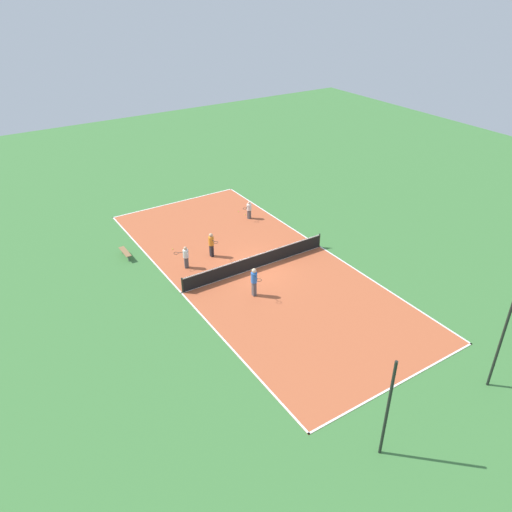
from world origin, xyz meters
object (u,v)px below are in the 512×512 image
(player_near_white, at_px, (186,256))
(tennis_ball_midcourt, at_px, (238,211))
(fence_post_back_right, at_px, (388,410))
(tennis_ball_right_alley, at_px, (172,249))
(tennis_net, at_px, (256,261))
(player_center_orange, at_px, (211,243))
(player_far_white, at_px, (249,209))
(tennis_ball_near_net, at_px, (245,215))
(player_near_blue, at_px, (254,280))
(bench, at_px, (125,252))
(fence_post_back_left, at_px, (500,345))

(player_near_white, distance_m, tennis_ball_midcourt, 8.94)
(fence_post_back_right, bearing_deg, player_near_white, -89.04)
(tennis_ball_right_alley, bearing_deg, tennis_ball_midcourt, -158.28)
(player_near_white, bearing_deg, tennis_net, 160.61)
(player_center_orange, bearing_deg, tennis_ball_midcourt, 132.67)
(player_far_white, xyz_separation_m, tennis_ball_near_net, (-0.06, -0.67, -0.74))
(player_center_orange, relative_size, player_near_blue, 0.93)
(tennis_ball_midcourt, bearing_deg, tennis_ball_right_alley, 21.72)
(bench, height_order, player_near_blue, player_near_blue)
(tennis_ball_right_alley, bearing_deg, player_near_white, 85.16)
(tennis_ball_right_alley, distance_m, fence_post_back_left, 20.83)
(tennis_net, distance_m, tennis_ball_right_alley, 6.19)
(player_far_white, height_order, fence_post_back_left, fence_post_back_left)
(bench, xyz_separation_m, player_near_white, (-2.81, 3.39, 0.50))
(tennis_net, height_order, player_near_white, player_near_white)
(player_near_white, distance_m, fence_post_back_left, 18.37)
(tennis_ball_midcourt, relative_size, fence_post_back_right, 0.01)
(player_near_blue, bearing_deg, tennis_net, 149.41)
(bench, height_order, fence_post_back_left, fence_post_back_left)
(tennis_ball_near_net, height_order, fence_post_back_right, fence_post_back_right)
(player_far_white, distance_m, fence_post_back_right, 21.98)
(tennis_ball_near_net, height_order, fence_post_back_left, fence_post_back_left)
(bench, bearing_deg, tennis_net, 48.14)
(bench, distance_m, player_center_orange, 5.74)
(tennis_net, xyz_separation_m, player_far_white, (-3.48, -6.40, 0.26))
(player_near_blue, xyz_separation_m, tennis_ball_midcourt, (-5.13, -10.35, -1.02))
(fence_post_back_right, bearing_deg, bench, -81.32)
(tennis_ball_right_alley, distance_m, tennis_ball_near_net, 7.30)
(tennis_ball_right_alley, relative_size, fence_post_back_left, 0.01)
(bench, distance_m, player_near_blue, 9.65)
(player_center_orange, relative_size, player_near_white, 1.12)
(player_center_orange, height_order, fence_post_back_right, fence_post_back_right)
(tennis_ball_midcourt, xyz_separation_m, fence_post_back_left, (-0.05, 22.24, 2.33))
(player_far_white, relative_size, fence_post_back_left, 0.29)
(bench, xyz_separation_m, fence_post_back_right, (-3.09, 20.25, 2.00))
(bench, bearing_deg, player_near_white, 39.63)
(player_near_blue, bearing_deg, tennis_ball_midcourt, 157.83)
(tennis_ball_right_alley, xyz_separation_m, fence_post_back_right, (-0.06, 19.51, 2.33))
(tennis_net, height_order, tennis_ball_right_alley, tennis_net)
(player_center_orange, height_order, player_near_blue, player_near_blue)
(tennis_net, xyz_separation_m, tennis_ball_near_net, (-3.54, -7.07, -0.48))
(tennis_net, xyz_separation_m, fence_post_back_left, (-3.43, 14.41, 1.85))
(tennis_net, xyz_separation_m, tennis_ball_right_alley, (3.49, -5.10, -0.48))
(player_near_white, xyz_separation_m, tennis_ball_near_net, (-7.25, -4.62, -0.82))
(fence_post_back_left, xyz_separation_m, fence_post_back_right, (6.85, 0.00, 0.00))
(tennis_net, relative_size, player_near_blue, 5.69)
(bench, xyz_separation_m, fence_post_back_left, (-9.94, 20.25, 2.00))
(tennis_net, relative_size, fence_post_back_right, 2.18)
(tennis_ball_midcourt, xyz_separation_m, fence_post_back_right, (6.81, 22.24, 2.33))
(bench, relative_size, player_near_white, 1.00)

